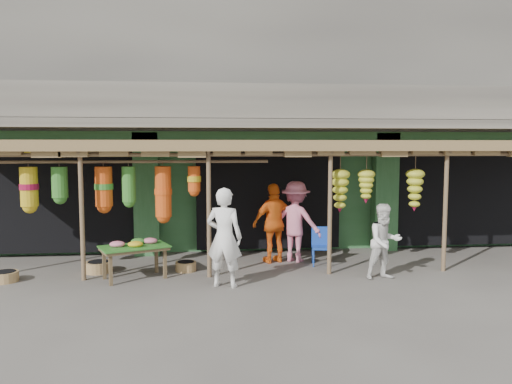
{
  "coord_description": "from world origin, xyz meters",
  "views": [
    {
      "loc": [
        -1.54,
        -10.25,
        2.67
      ],
      "look_at": [
        -0.42,
        1.0,
        1.63
      ],
      "focal_mm": 35.0,
      "sensor_mm": 36.0,
      "label": 1
    }
  ],
  "objects": [
    {
      "name": "blue_chair",
      "position": [
        1.01,
        0.64,
        0.47
      ],
      "size": [
        0.46,
        0.47,
        0.85
      ],
      "rotation": [
        0.0,
        0.0,
        -0.15
      ],
      "color": "#1A42A9",
      "rests_on": "ground"
    },
    {
      "name": "basket_mid",
      "position": [
        -5.53,
        -0.16,
        0.1
      ],
      "size": [
        0.63,
        0.63,
        0.2
      ],
      "primitive_type": "cylinder",
      "rotation": [
        0.0,
        0.0,
        -0.26
      ],
      "color": "olive",
      "rests_on": "ground"
    },
    {
      "name": "person_front",
      "position": [
        -1.22,
        -0.92,
        0.95
      ],
      "size": [
        0.8,
        0.66,
        1.9
      ],
      "primitive_type": "imported",
      "rotation": [
        0.0,
        0.0,
        2.8
      ],
      "color": "white",
      "rests_on": "ground"
    },
    {
      "name": "basket_left",
      "position": [
        -3.84,
        0.41,
        0.11
      ],
      "size": [
        0.59,
        0.59,
        0.23
      ],
      "primitive_type": "cylinder",
      "rotation": [
        0.0,
        0.0,
        -0.09
      ],
      "color": "olive",
      "rests_on": "ground"
    },
    {
      "name": "building",
      "position": [
        -0.0,
        4.87,
        3.37
      ],
      "size": [
        16.4,
        6.8,
        7.0
      ],
      "color": "gray",
      "rests_on": "ground"
    },
    {
      "name": "person_shopper",
      "position": [
        0.5,
        1.01,
        0.93
      ],
      "size": [
        1.39,
        1.2,
        1.86
      ],
      "primitive_type": "imported",
      "rotation": [
        0.0,
        0.0,
        2.61
      ],
      "color": "#D8728D",
      "rests_on": "ground"
    },
    {
      "name": "person_right",
      "position": [
        2.0,
        -0.7,
        0.76
      ],
      "size": [
        0.83,
        0.7,
        1.52
      ],
      "primitive_type": "imported",
      "rotation": [
        0.0,
        0.0,
        0.19
      ],
      "color": "silver",
      "rests_on": "ground"
    },
    {
      "name": "basket_right",
      "position": [
        -2.0,
        0.34,
        0.1
      ],
      "size": [
        0.57,
        0.57,
        0.2
      ],
      "primitive_type": "cylinder",
      "rotation": [
        0.0,
        0.0,
        -0.35
      ],
      "color": "#926744",
      "rests_on": "ground"
    },
    {
      "name": "ground",
      "position": [
        0.0,
        0.0,
        0.0
      ],
      "size": [
        80.0,
        80.0,
        0.0
      ],
      "primitive_type": "plane",
      "color": "#514C47",
      "rests_on": "ground"
    },
    {
      "name": "awning",
      "position": [
        -0.15,
        0.79,
        2.56
      ],
      "size": [
        14.0,
        2.7,
        2.79
      ],
      "color": "brown",
      "rests_on": "ground"
    },
    {
      "name": "person_vendor",
      "position": [
        0.0,
        0.96,
        0.91
      ],
      "size": [
        1.16,
        0.77,
        1.82
      ],
      "primitive_type": "imported",
      "rotation": [
        0.0,
        0.0,
        3.48
      ],
      "color": "orange",
      "rests_on": "ground"
    },
    {
      "name": "flower_table",
      "position": [
        -3.0,
        -0.16,
        0.63
      ],
      "size": [
        1.51,
        1.23,
        0.79
      ],
      "rotation": [
        0.0,
        0.0,
        0.41
      ],
      "color": "brown",
      "rests_on": "ground"
    }
  ]
}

